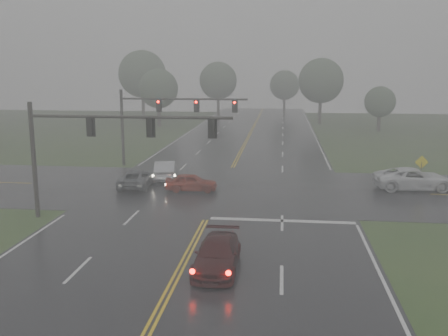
# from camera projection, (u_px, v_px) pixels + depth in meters

# --- Properties ---
(main_road) EXTENTS (18.00, 160.00, 0.02)m
(main_road) POSITION_uv_depth(u_px,v_px,m) (218.00, 195.00, 35.29)
(main_road) COLOR black
(main_road) RESTS_ON ground
(cross_street) EXTENTS (120.00, 14.00, 0.02)m
(cross_street) POSITION_uv_depth(u_px,v_px,m) (222.00, 189.00, 37.24)
(cross_street) COLOR black
(cross_street) RESTS_ON ground
(stop_bar) EXTENTS (8.50, 0.50, 0.01)m
(stop_bar) POSITION_uv_depth(u_px,v_px,m) (282.00, 221.00, 29.32)
(stop_bar) COLOR silver
(stop_bar) RESTS_ON ground
(sedan_maroon) EXTENTS (1.90, 4.65, 1.35)m
(sedan_maroon) POSITION_uv_depth(u_px,v_px,m) (217.00, 269.00, 22.27)
(sedan_maroon) COLOR black
(sedan_maroon) RESTS_ON ground
(sedan_red) EXTENTS (3.89, 1.82, 1.29)m
(sedan_red) POSITION_uv_depth(u_px,v_px,m) (191.00, 191.00, 36.51)
(sedan_red) COLOR maroon
(sedan_red) RESTS_ON ground
(sedan_silver) EXTENTS (2.36, 4.78, 1.51)m
(sedan_silver) POSITION_uv_depth(u_px,v_px,m) (166.00, 179.00, 40.51)
(sedan_silver) COLOR #AAADB2
(sedan_silver) RESTS_ON ground
(car_grey) EXTENTS (2.40, 4.84, 1.32)m
(car_grey) POSITION_uv_depth(u_px,v_px,m) (138.00, 187.00, 37.87)
(car_grey) COLOR #4C4E52
(car_grey) RESTS_ON ground
(pickup_white) EXTENTS (5.92, 3.09, 1.59)m
(pickup_white) POSITION_uv_depth(u_px,v_px,m) (413.00, 190.00, 37.01)
(pickup_white) COLOR silver
(pickup_white) RESTS_ON ground
(signal_gantry_near) EXTENTS (11.99, 0.30, 6.92)m
(signal_gantry_near) POSITION_uv_depth(u_px,v_px,m) (92.00, 138.00, 28.84)
(signal_gantry_near) COLOR black
(signal_gantry_near) RESTS_ON ground
(signal_gantry_far) EXTENTS (11.65, 0.35, 6.98)m
(signal_gantry_far) POSITION_uv_depth(u_px,v_px,m) (160.00, 113.00, 45.09)
(signal_gantry_far) COLOR black
(signal_gantry_far) RESTS_ON ground
(sign_diamond_east) EXTENTS (1.01, 0.12, 2.43)m
(sign_diamond_east) POSITION_uv_depth(u_px,v_px,m) (421.00, 166.00, 37.44)
(sign_diamond_east) COLOR black
(sign_diamond_east) RESTS_ON ground
(tree_nw_a) EXTENTS (6.05, 6.05, 8.88)m
(tree_nw_a) POSITION_uv_depth(u_px,v_px,m) (158.00, 89.00, 76.80)
(tree_nw_a) COLOR #322820
(tree_nw_a) RESTS_ON ground
(tree_ne_a) EXTENTS (7.21, 7.21, 10.58)m
(tree_ne_a) POSITION_uv_depth(u_px,v_px,m) (321.00, 81.00, 79.90)
(tree_ne_a) COLOR #322820
(tree_ne_a) RESTS_ON ground
(tree_n_mid) EXTENTS (6.93, 6.93, 10.18)m
(tree_n_mid) POSITION_uv_depth(u_px,v_px,m) (218.00, 81.00, 92.04)
(tree_n_mid) COLOR #322820
(tree_n_mid) RESTS_ON ground
(tree_e_near) EXTENTS (4.38, 4.38, 6.43)m
(tree_e_near) POSITION_uv_depth(u_px,v_px,m) (380.00, 102.00, 70.87)
(tree_e_near) COLOR #322820
(tree_e_near) RESTS_ON ground
(tree_nw_b) EXTENTS (8.22, 8.22, 12.07)m
(tree_nw_b) POSITION_uv_depth(u_px,v_px,m) (142.00, 74.00, 86.49)
(tree_nw_b) COLOR #322820
(tree_nw_b) RESTS_ON ground
(tree_n_far) EXTENTS (5.87, 5.87, 8.62)m
(tree_n_far) POSITION_uv_depth(u_px,v_px,m) (285.00, 85.00, 99.19)
(tree_n_far) COLOR #322820
(tree_n_far) RESTS_ON ground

